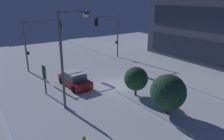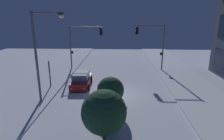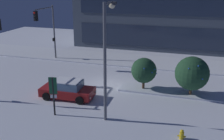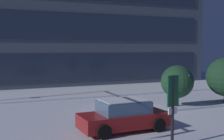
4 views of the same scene
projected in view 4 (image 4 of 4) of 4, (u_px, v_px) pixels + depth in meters
name	position (u px, v px, depth m)	size (l,w,h in m)	color
ground	(131.00, 112.00, 18.22)	(52.00, 52.00, 0.00)	silver
curb_strip_far	(89.00, 92.00, 25.79)	(52.00, 5.20, 0.14)	silver
median_strip	(207.00, 104.00, 20.29)	(9.00, 1.80, 0.14)	silver
car_near	(124.00, 116.00, 14.01)	(4.38, 2.13, 1.49)	maroon
parking_info_sign	(173.00, 103.00, 11.19)	(0.55, 0.17, 2.90)	black
decorated_tree_left_of_median	(177.00, 82.00, 19.23)	(2.16, 2.15, 2.83)	#473323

